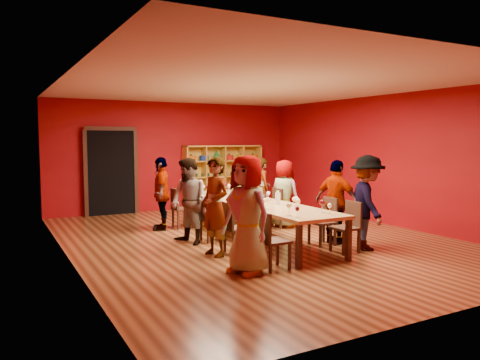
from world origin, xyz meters
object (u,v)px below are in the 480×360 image
object	(u,v)px
chair_person_left_0	(270,237)
chair_person_left_4	(179,206)
chair_person_left_2	(209,216)
person_left_4	(162,194)
person_left_1	(215,207)
person_right_4	(263,189)
wine_bottle	(217,187)
chair_person_right_0	(348,224)
tasting_table	(255,204)
chair_person_right_4	(248,200)
spittoon_bowl	(260,197)
person_right_0	(367,202)
shelving_unit	(222,173)
person_left_0	(247,215)
chair_person_right_1	(326,219)
chair_person_left_1	(234,225)
chair_person_right_3	(273,206)
person_left_2	(189,201)
person_right_1	(337,202)

from	to	relation	value
chair_person_left_0	chair_person_left_4	size ratio (longest dim) A/B	1.00
chair_person_left_2	person_left_4	world-z (taller)	person_left_4
person_left_1	person_right_4	distance (m)	3.76
person_right_4	wine_bottle	xyz separation A→B (m)	(-1.23, 0.03, 0.11)
chair_person_right_0	tasting_table	bearing A→B (deg)	118.35
person_left_1	tasting_table	bearing A→B (deg)	110.82
tasting_table	chair_person_right_4	world-z (taller)	chair_person_right_4
chair_person_left_0	spittoon_bowl	xyz separation A→B (m)	(1.03, 2.02, 0.33)
spittoon_bowl	person_right_0	bearing A→B (deg)	-54.34
tasting_table	person_left_1	bearing A→B (deg)	-146.97
tasting_table	chair_person_right_4	xyz separation A→B (m)	(0.91, 1.90, -0.20)
chair_person_left_4	chair_person_right_4	world-z (taller)	same
shelving_unit	chair_person_left_2	bearing A→B (deg)	-119.39
person_left_0	chair_person_right_1	bearing A→B (deg)	95.47
chair_person_left_0	chair_person_right_4	world-z (taller)	same
person_left_4	chair_person_right_1	world-z (taller)	person_left_4
person_left_1	chair_person_right_4	world-z (taller)	person_left_1
shelving_unit	chair_person_left_1	distance (m)	5.65
person_left_1	chair_person_right_4	distance (m)	3.50
chair_person_right_0	wine_bottle	bearing A→B (deg)	102.71
chair_person_right_3	wine_bottle	bearing A→B (deg)	125.12
tasting_table	person_right_0	distance (m)	2.16
tasting_table	spittoon_bowl	bearing A→B (deg)	9.46
person_left_2	chair_person_right_1	bearing A→B (deg)	43.11
chair_person_left_4	chair_person_right_1	distance (m)	3.38
person_left_1	chair_person_right_1	bearing A→B (deg)	71.60
person_left_4	person_left_0	bearing A→B (deg)	21.64
person_left_2	chair_person_left_4	bearing A→B (deg)	148.49
chair_person_left_1	person_left_2	distance (m)	1.16
person_right_1	person_left_2	bearing A→B (deg)	46.83
chair_person_left_4	spittoon_bowl	xyz separation A→B (m)	(1.03, -1.78, 0.33)
shelving_unit	chair_person_right_4	bearing A→B (deg)	-101.39
chair_person_right_0	spittoon_bowl	size ratio (longest dim) A/B	2.83
person_left_0	chair_person_right_1	size ratio (longest dim) A/B	1.96
chair_person_left_0	chair_person_left_4	world-z (taller)	same
person_right_1	person_right_4	distance (m)	2.96
person_left_0	chair_person_left_2	world-z (taller)	person_left_0
person_left_0	shelving_unit	bearing A→B (deg)	139.28
person_left_2	chair_person_left_4	world-z (taller)	person_left_2
person_left_2	person_right_0	world-z (taller)	person_right_0
chair_person_right_1	person_left_2	bearing A→B (deg)	150.14
shelving_unit	person_right_0	world-z (taller)	shelving_unit
chair_person_right_1	spittoon_bowl	distance (m)	1.38
person_right_4	spittoon_bowl	size ratio (longest dim) A/B	4.83
chair_person_left_0	person_left_1	size ratio (longest dim) A/B	0.53
chair_person_left_4	person_right_4	xyz separation A→B (m)	(2.23, 0.11, 0.26)
chair_person_right_0	chair_person_right_4	size ratio (longest dim) A/B	1.00
person_left_1	chair_person_right_1	world-z (taller)	person_left_1
chair_person_left_4	person_right_0	size ratio (longest dim) A/B	0.52
person_left_0	chair_person_right_3	world-z (taller)	person_left_0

